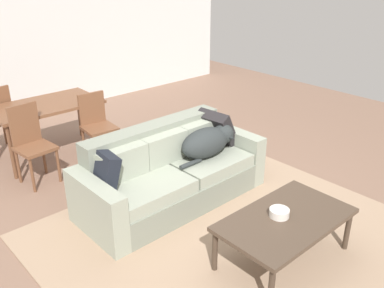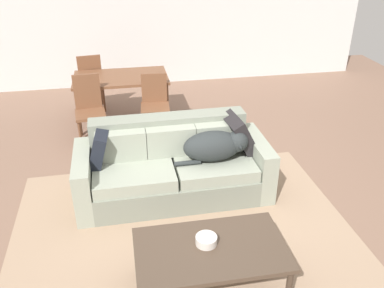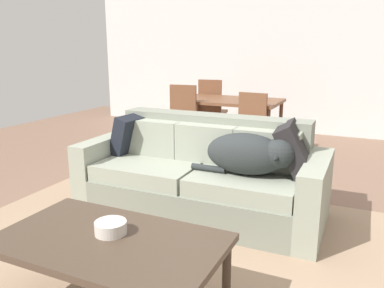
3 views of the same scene
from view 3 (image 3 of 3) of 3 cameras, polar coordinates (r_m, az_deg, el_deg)
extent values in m
plane|color=#7F5F4D|center=(3.36, 3.79, -11.54)|extent=(10.00, 10.00, 0.00)
cube|color=silver|center=(6.92, 16.42, 12.67)|extent=(8.00, 0.12, 2.70)
cube|color=#A08369|center=(2.89, -5.97, -16.05)|extent=(3.42, 3.04, 0.01)
cube|color=gray|center=(3.50, 1.12, -7.69)|extent=(1.78, 0.91, 0.31)
cube|color=#949C8A|center=(3.61, -5.34, -3.26)|extent=(0.87, 0.86, 0.14)
cube|color=#949C8A|center=(3.28, 8.28, -5.14)|extent=(0.87, 0.86, 0.14)
cube|color=gray|center=(3.64, 3.16, 1.25)|extent=(1.77, 0.26, 0.39)
cube|color=#949C8A|center=(3.71, -5.83, 0.95)|extent=(0.54, 0.17, 0.33)
cube|color=#949C8A|center=(3.47, 2.02, 0.11)|extent=(0.54, 0.17, 0.33)
cube|color=#949C8A|center=(3.31, 10.83, -0.83)|extent=(0.54, 0.17, 0.33)
cube|color=#949C8A|center=(3.91, -12.09, -3.33)|extent=(0.19, 0.89, 0.61)
cube|color=#949C8A|center=(3.22, 17.40, -7.53)|extent=(0.19, 0.89, 0.61)
ellipsoid|color=#2A2F2F|center=(3.16, 7.79, -1.42)|extent=(0.65, 0.36, 0.33)
sphere|color=#2A2F2F|center=(3.06, 12.60, -1.31)|extent=(0.24, 0.24, 0.24)
cone|color=black|center=(2.97, 12.16, -2.02)|extent=(0.11, 0.13, 0.11)
cylinder|color=#2A2F2F|center=(3.22, 2.41, -3.49)|extent=(0.29, 0.05, 0.05)
cube|color=black|center=(3.81, -9.08, 1.29)|extent=(0.26, 0.40, 0.40)
cube|color=black|center=(3.24, 14.82, -0.81)|extent=(0.37, 0.47, 0.45)
cube|color=#4A392C|center=(2.21, -11.95, -13.78)|extent=(1.22, 0.71, 0.04)
cylinder|color=#3E3126|center=(2.85, -17.23, -12.58)|extent=(0.05, 0.05, 0.41)
cylinder|color=#3E3126|center=(2.32, 5.04, -18.46)|extent=(0.05, 0.05, 0.41)
cylinder|color=silver|center=(2.24, -11.73, -11.80)|extent=(0.18, 0.18, 0.07)
cube|color=brown|center=(5.41, 5.40, 6.29)|extent=(1.38, 0.81, 0.04)
cylinder|color=brown|center=(5.40, -2.40, 2.32)|extent=(0.05, 0.05, 0.71)
cylinder|color=brown|center=(4.96, 10.89, 1.00)|extent=(0.05, 0.05, 0.71)
cylinder|color=brown|center=(6.03, 0.72, 3.57)|extent=(0.05, 0.05, 0.71)
cylinder|color=brown|center=(5.64, 12.70, 2.48)|extent=(0.05, 0.05, 0.71)
cube|color=brown|center=(5.04, -2.01, 2.64)|extent=(0.44, 0.44, 0.04)
cube|color=brown|center=(5.17, -1.31, 5.89)|extent=(0.36, 0.07, 0.49)
cylinder|color=brown|center=(5.01, -4.50, -0.26)|extent=(0.04, 0.04, 0.43)
cylinder|color=brown|center=(4.88, -0.84, -0.58)|extent=(0.04, 0.04, 0.43)
cylinder|color=brown|center=(5.31, -3.04, 0.60)|extent=(0.04, 0.04, 0.43)
cylinder|color=brown|center=(5.20, 0.44, 0.31)|extent=(0.04, 0.04, 0.43)
cube|color=brown|center=(4.76, 7.90, 1.85)|extent=(0.43, 0.43, 0.04)
cube|color=brown|center=(4.89, 8.78, 4.90)|extent=(0.36, 0.06, 0.42)
cylinder|color=brown|center=(4.73, 5.13, -1.11)|extent=(0.04, 0.04, 0.44)
cylinder|color=brown|center=(4.61, 8.98, -1.65)|extent=(0.04, 0.04, 0.44)
cylinder|color=brown|center=(5.03, 6.74, -0.23)|extent=(0.04, 0.04, 0.44)
cylinder|color=brown|center=(4.92, 10.39, -0.71)|extent=(0.04, 0.04, 0.44)
cube|color=brown|center=(6.20, 3.02, 4.66)|extent=(0.45, 0.45, 0.04)
cube|color=brown|center=(5.99, 2.61, 6.93)|extent=(0.36, 0.08, 0.50)
cylinder|color=brown|center=(6.36, 4.86, 2.76)|extent=(0.04, 0.04, 0.42)
cylinder|color=brown|center=(6.44, 1.91, 2.95)|extent=(0.04, 0.04, 0.42)
cylinder|color=brown|center=(6.04, 4.14, 2.16)|extent=(0.04, 0.04, 0.42)
cylinder|color=brown|center=(6.12, 1.05, 2.37)|extent=(0.04, 0.04, 0.42)
camera|label=1|loc=(4.02, -72.25, 20.40)|focal=39.15mm
camera|label=2|loc=(2.39, -99.80, 31.05)|focal=38.36mm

